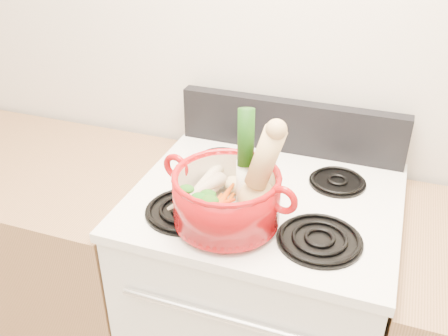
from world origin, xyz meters
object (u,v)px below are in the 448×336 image
(stove_body, at_px, (259,313))
(leek, at_px, (244,158))
(dutch_oven, at_px, (227,198))
(squash, at_px, (262,171))

(stove_body, xyz_separation_m, leek, (-0.03, -0.12, 0.68))
(stove_body, distance_m, leek, 0.69)
(stove_body, height_order, dutch_oven, dutch_oven)
(stove_body, height_order, leek, leek)
(stove_body, relative_size, leek, 3.26)
(leek, bearing_deg, squash, -41.21)
(squash, relative_size, leek, 0.88)
(dutch_oven, xyz_separation_m, leek, (0.03, 0.05, 0.10))
(dutch_oven, bearing_deg, squash, 28.32)
(stove_body, relative_size, squash, 3.69)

